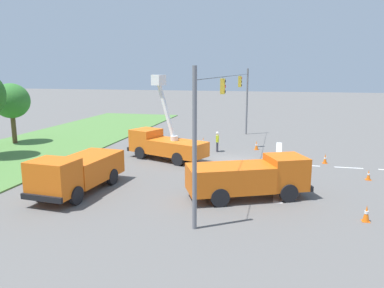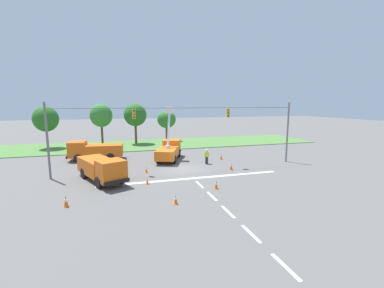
{
  "view_description": "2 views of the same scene",
  "coord_description": "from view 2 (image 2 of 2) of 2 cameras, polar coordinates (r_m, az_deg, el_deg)",
  "views": [
    {
      "loc": [
        -28.4,
        -3.49,
        7.0
      ],
      "look_at": [
        -1.61,
        2.78,
        1.57
      ],
      "focal_mm": 35.0,
      "sensor_mm": 36.0,
      "label": 1
    },
    {
      "loc": [
        -6.82,
        -26.28,
        7.03
      ],
      "look_at": [
        1.54,
        1.97,
        2.41
      ],
      "focal_mm": 24.0,
      "sensor_mm": 36.0,
      "label": 2
    }
  ],
  "objects": [
    {
      "name": "utility_truck_bucket_lift",
      "position": [
        32.69,
        -5.08,
        -1.16
      ],
      "size": [
        4.51,
        6.98,
        6.65
      ],
      "color": "orange",
      "rests_on": "ground"
    },
    {
      "name": "utility_truck_support_far",
      "position": [
        24.94,
        -19.44,
        -5.03
      ],
      "size": [
        4.77,
        7.04,
        2.3
      ],
      "color": "orange",
      "rests_on": "ground"
    },
    {
      "name": "traffic_cone_mid_right",
      "position": [
        28.06,
        8.7,
        -4.86
      ],
      "size": [
        0.36,
        0.36,
        0.8
      ],
      "color": "orange",
      "rests_on": "ground"
    },
    {
      "name": "traffic_cone_mid_left",
      "position": [
        23.25,
        -9.9,
        -8.04
      ],
      "size": [
        0.36,
        0.36,
        0.63
      ],
      "color": "orange",
      "rests_on": "ground"
    },
    {
      "name": "ground_plane",
      "position": [
        28.05,
        -1.88,
        -5.6
      ],
      "size": [
        200.0,
        200.0,
        0.0
      ],
      "primitive_type": "plane",
      "color": "#605E5B"
    },
    {
      "name": "road_worker",
      "position": [
        30.29,
        3.29,
        -2.58
      ],
      "size": [
        0.64,
        0.32,
        1.77
      ],
      "color": "#383842",
      "rests_on": "ground"
    },
    {
      "name": "lane_markings",
      "position": [
        23.32,
        1.33,
        -8.62
      ],
      "size": [
        17.6,
        15.25,
        0.01
      ],
      "color": "silver",
      "rests_on": "ground"
    },
    {
      "name": "signal_gantry",
      "position": [
        27.29,
        -1.92,
        3.07
      ],
      "size": [
        26.2,
        0.33,
        7.2
      ],
      "color": "slate",
      "rests_on": "ground"
    },
    {
      "name": "tree_west",
      "position": [
        45.83,
        -19.54,
        5.95
      ],
      "size": [
        3.64,
        3.32,
        7.03
      ],
      "color": "brown",
      "rests_on": "ground"
    },
    {
      "name": "tree_east",
      "position": [
        48.5,
        -5.68,
        5.45
      ],
      "size": [
        3.46,
        3.36,
        5.81
      ],
      "color": "brown",
      "rests_on": "ground"
    },
    {
      "name": "grass_verge",
      "position": [
        45.34,
        -7.63,
        -0.01
      ],
      "size": [
        56.0,
        12.0,
        0.1
      ],
      "primitive_type": "cube",
      "color": "#517F3D",
      "rests_on": "ground"
    },
    {
      "name": "traffic_cone_foreground_right",
      "position": [
        18.62,
        -3.64,
        -12.19
      ],
      "size": [
        0.36,
        0.36,
        0.68
      ],
      "color": "orange",
      "rests_on": "ground"
    },
    {
      "name": "traffic_cone_foreground_left",
      "position": [
        32.97,
        6.5,
        -2.77
      ],
      "size": [
        0.36,
        0.36,
        0.77
      ],
      "color": "orange",
      "rests_on": "ground"
    },
    {
      "name": "traffic_cone_lane_edge_b",
      "position": [
        20.05,
        -26.22,
        -11.34
      ],
      "size": [
        0.36,
        0.36,
        0.81
      ],
      "color": "orange",
      "rests_on": "ground"
    },
    {
      "name": "tree_centre",
      "position": [
        45.87,
        -12.51,
        6.29
      ],
      "size": [
        3.87,
        3.96,
        7.06
      ],
      "color": "brown",
      "rests_on": "ground"
    },
    {
      "name": "tree_far_west",
      "position": [
        46.18,
        -29.74,
        4.85
      ],
      "size": [
        3.74,
        4.02,
        6.69
      ],
      "color": "brown",
      "rests_on": "ground"
    },
    {
      "name": "traffic_cone_near_bucket",
      "position": [
        21.77,
        5.4,
        -8.95
      ],
      "size": [
        0.36,
        0.36,
        0.74
      ],
      "color": "orange",
      "rests_on": "ground"
    },
    {
      "name": "traffic_cone_lane_edge_a",
      "position": [
        26.99,
        -10.11,
        -5.65
      ],
      "size": [
        0.36,
        0.36,
        0.64
      ],
      "color": "orange",
      "rests_on": "ground"
    },
    {
      "name": "utility_truck_support_near",
      "position": [
        34.62,
        -20.79,
        -1.26
      ],
      "size": [
        6.75,
        3.02,
        2.39
      ],
      "color": "orange",
      "rests_on": "ground"
    }
  ]
}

